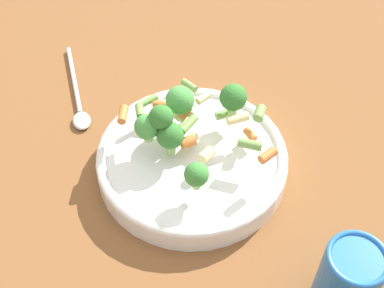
{
  "coord_description": "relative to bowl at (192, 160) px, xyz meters",
  "views": [
    {
      "loc": [
        0.33,
        -0.3,
        0.57
      ],
      "look_at": [
        0.0,
        0.0,
        0.05
      ],
      "focal_mm": 50.0,
      "sensor_mm": 36.0,
      "label": 1
    }
  ],
  "objects": [
    {
      "name": "ground_plane",
      "position": [
        0.0,
        0.0,
        -0.02
      ],
      "size": [
        3.0,
        3.0,
        0.0
      ],
      "primitive_type": "plane",
      "color": "brown"
    },
    {
      "name": "bowl",
      "position": [
        0.0,
        0.0,
        0.0
      ],
      "size": [
        0.25,
        0.25,
        0.04
      ],
      "color": "white",
      "rests_on": "ground_plane"
    },
    {
      "name": "pasta_salad",
      "position": [
        -0.02,
        0.01,
        0.06
      ],
      "size": [
        0.19,
        0.16,
        0.07
      ],
      "color": "#8CB766",
      "rests_on": "bowl"
    },
    {
      "name": "cup",
      "position": [
        0.25,
        -0.01,
        0.03
      ],
      "size": [
        0.06,
        0.06,
        0.1
      ],
      "color": "#2366B2",
      "rests_on": "ground_plane"
    },
    {
      "name": "spoon",
      "position": [
        -0.21,
        -0.04,
        -0.02
      ],
      "size": [
        0.17,
        0.1,
        0.01
      ],
      "rotation": [
        0.0,
        0.0,
        12.08
      ],
      "color": "silver",
      "rests_on": "ground_plane"
    }
  ]
}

